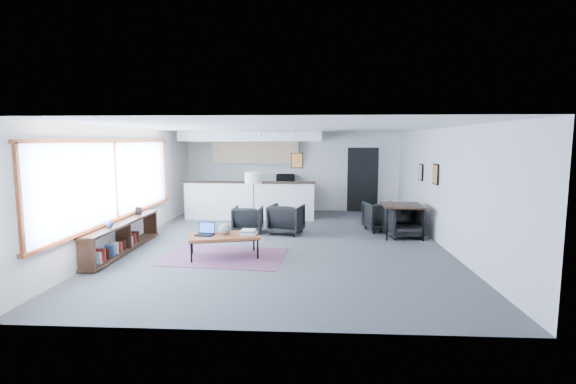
# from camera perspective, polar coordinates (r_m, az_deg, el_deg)

# --- Properties ---
(room) EXTENTS (7.02, 9.02, 2.62)m
(room) POSITION_cam_1_polar(r_m,az_deg,el_deg) (9.39, -0.55, 0.82)
(room) COLOR #4A4A4D
(room) RESTS_ON ground
(window) EXTENTS (0.10, 5.95, 1.66)m
(window) POSITION_cam_1_polar(r_m,az_deg,el_deg) (9.39, -22.53, 1.24)
(window) COLOR #8CBFFF
(window) RESTS_ON room
(console) EXTENTS (0.35, 3.00, 0.80)m
(console) POSITION_cam_1_polar(r_m,az_deg,el_deg) (9.36, -21.70, -5.75)
(console) COLOR #311C11
(console) RESTS_ON floor
(kitchenette) EXTENTS (4.20, 1.96, 2.60)m
(kitchenette) POSITION_cam_1_polar(r_m,az_deg,el_deg) (13.18, -4.72, 2.91)
(kitchenette) COLOR white
(kitchenette) RESTS_ON floor
(doorway) EXTENTS (1.10, 0.12, 2.15)m
(doorway) POSITION_cam_1_polar(r_m,az_deg,el_deg) (13.90, 10.16, 1.78)
(doorway) COLOR black
(doorway) RESTS_ON room
(track_light) EXTENTS (1.60, 0.07, 0.15)m
(track_light) POSITION_cam_1_polar(r_m,az_deg,el_deg) (11.58, -2.79, 8.06)
(track_light) COLOR silver
(track_light) RESTS_ON room
(wall_art_lower) EXTENTS (0.03, 0.38, 0.48)m
(wall_art_lower) POSITION_cam_1_polar(r_m,az_deg,el_deg) (10.16, 19.54, 2.30)
(wall_art_lower) COLOR black
(wall_art_lower) RESTS_ON room
(wall_art_upper) EXTENTS (0.03, 0.34, 0.44)m
(wall_art_upper) POSITION_cam_1_polar(r_m,az_deg,el_deg) (11.41, 17.70, 2.59)
(wall_art_upper) COLOR black
(wall_art_upper) RESTS_ON room
(kilim_rug) EXTENTS (2.52, 1.83, 0.01)m
(kilim_rug) POSITION_cam_1_polar(r_m,az_deg,el_deg) (8.55, -8.69, -8.71)
(kilim_rug) COLOR #62344D
(kilim_rug) RESTS_ON floor
(coffee_table) EXTENTS (1.51, 1.06, 0.45)m
(coffee_table) POSITION_cam_1_polar(r_m,az_deg,el_deg) (8.45, -8.75, -6.04)
(coffee_table) COLOR brown
(coffee_table) RESTS_ON floor
(laptop) EXTENTS (0.38, 0.33, 0.24)m
(laptop) POSITION_cam_1_polar(r_m,az_deg,el_deg) (8.51, -11.18, -5.28)
(laptop) COLOR black
(laptop) RESTS_ON coffee_table
(ceramic_pot) EXTENTS (0.24, 0.24, 0.24)m
(ceramic_pot) POSITION_cam_1_polar(r_m,az_deg,el_deg) (8.43, -8.62, -5.00)
(ceramic_pot) COLOR gray
(ceramic_pot) RESTS_ON coffee_table
(book_stack) EXTENTS (0.34, 0.29, 0.10)m
(book_stack) POSITION_cam_1_polar(r_m,az_deg,el_deg) (8.43, -5.39, -5.47)
(book_stack) COLOR silver
(book_stack) RESTS_ON coffee_table
(coaster) EXTENTS (0.12, 0.12, 0.01)m
(coaster) POSITION_cam_1_polar(r_m,az_deg,el_deg) (8.19, -7.94, -6.18)
(coaster) COLOR #E5590C
(coaster) RESTS_ON coffee_table
(armchair_left) EXTENTS (0.72, 0.68, 0.73)m
(armchair_left) POSITION_cam_1_polar(r_m,az_deg,el_deg) (10.63, -5.52, -3.58)
(armchair_left) COLOR black
(armchair_left) RESTS_ON floor
(armchair_right) EXTENTS (0.94, 0.90, 0.81)m
(armchair_right) POSITION_cam_1_polar(r_m,az_deg,el_deg) (10.43, -0.26, -3.53)
(armchair_right) COLOR black
(armchair_right) RESTS_ON floor
(floor_lamp) EXTENTS (0.56, 0.56, 1.52)m
(floor_lamp) POSITION_cam_1_polar(r_m,az_deg,el_deg) (10.61, -4.74, 1.61)
(floor_lamp) COLOR black
(floor_lamp) RESTS_ON floor
(dining_table) EXTENTS (0.94, 0.94, 0.79)m
(dining_table) POSITION_cam_1_polar(r_m,az_deg,el_deg) (10.39, 15.33, -2.04)
(dining_table) COLOR #311C11
(dining_table) RESTS_ON floor
(dining_chair_near) EXTENTS (0.77, 0.73, 0.70)m
(dining_chair_near) POSITION_cam_1_polar(r_m,az_deg,el_deg) (10.45, 15.54, -4.07)
(dining_chair_near) COLOR black
(dining_chair_near) RESTS_ON floor
(dining_chair_far) EXTENTS (0.80, 0.76, 0.70)m
(dining_chair_far) POSITION_cam_1_polar(r_m,az_deg,el_deg) (11.04, 12.62, -3.40)
(dining_chair_far) COLOR black
(dining_chair_far) RESTS_ON floor
(microwave) EXTENTS (0.58, 0.35, 0.38)m
(microwave) POSITION_cam_1_polar(r_m,az_deg,el_deg) (13.55, -0.36, 1.94)
(microwave) COLOR black
(microwave) RESTS_ON kitchenette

